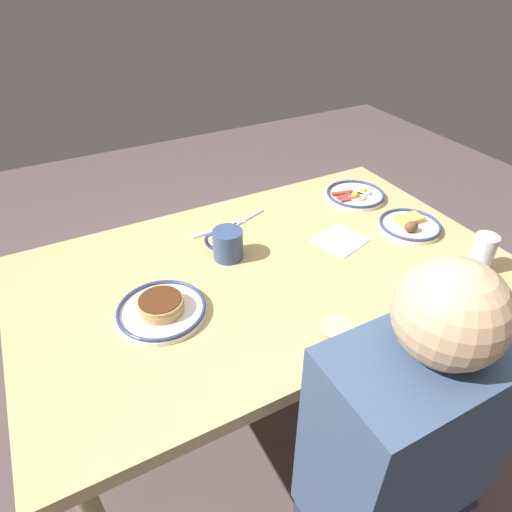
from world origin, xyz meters
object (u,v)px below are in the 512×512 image
coffee_mug (227,244)px  seated_diner (390,481)px  butter_knife (219,229)px  paper_napkin (340,240)px  drinking_glass (481,255)px  plate_center_pancakes (355,195)px  plate_near_main (410,225)px  plate_far_companion (161,309)px  fork_near (245,220)px

coffee_mug → seated_diner: seated_diner is taller
butter_knife → seated_diner: bearing=92.1°
paper_napkin → butter_knife: 0.41m
coffee_mug → drinking_glass: (-0.64, 0.42, 0.01)m
plate_center_pancakes → seated_diner: seated_diner is taller
drinking_glass → butter_knife: (0.59, -0.57, -0.05)m
plate_near_main → plate_center_pancakes: (0.03, -0.27, -0.00)m
plate_near_main → paper_napkin: plate_near_main is taller
coffee_mug → plate_far_companion: bearing=30.2°
plate_near_main → paper_napkin: 0.26m
plate_far_companion → drinking_glass: drinking_glass is taller
drinking_glass → butter_knife: drinking_glass is taller
paper_napkin → plate_center_pancakes: bearing=-137.0°
plate_center_pancakes → coffee_mug: bearing=11.4°
plate_near_main → seated_diner: size_ratio=0.18×
plate_center_pancakes → plate_far_companion: plate_far_companion is taller
plate_center_pancakes → coffee_mug: (0.60, 0.12, 0.04)m
plate_near_main → butter_knife: (0.58, -0.30, -0.01)m
butter_knife → seated_diner: (-0.03, 0.88, -0.21)m
plate_center_pancakes → paper_napkin: plate_center_pancakes is taller
fork_near → butter_knife: 0.11m
plate_center_pancakes → fork_near: (0.45, -0.05, -0.01)m
coffee_mug → paper_napkin: (-0.37, 0.09, -0.05)m
drinking_glass → butter_knife: 0.83m
plate_near_main → butter_knife: plate_near_main is taller
fork_near → seated_diner: (0.07, 0.89, -0.21)m
plate_near_main → coffee_mug: coffee_mug is taller
plate_center_pancakes → fork_near: size_ratio=1.26×
seated_diner → drinking_glass: bearing=-151.5°
drinking_glass → fork_near: size_ratio=0.70×
plate_far_companion → plate_center_pancakes: bearing=-162.3°
paper_napkin → butter_knife: bearing=-37.6°
fork_near → butter_knife: (0.11, 0.01, -0.00)m
drinking_glass → seated_diner: 0.69m
fork_near → seated_diner: size_ratio=0.15×
paper_napkin → seated_diner: size_ratio=0.13×
plate_center_pancakes → seated_diner: bearing=58.1°
plate_center_pancakes → fork_near: 0.45m
drinking_glass → paper_napkin: drinking_glass is taller
plate_center_pancakes → drinking_glass: bearing=94.2°
plate_near_main → paper_napkin: bearing=-11.7°
seated_diner → paper_napkin: bearing=-115.1°
drinking_glass → butter_knife: size_ratio=0.59×
plate_near_main → coffee_mug: 0.64m
plate_near_main → fork_near: bearing=-33.7°
seated_diner → butter_knife: bearing=-87.9°
coffee_mug → seated_diner: bearing=95.9°
paper_napkin → butter_knife: size_ratio=0.72×
plate_center_pancakes → paper_napkin: (0.23, 0.21, -0.01)m
plate_center_pancakes → butter_knife: 0.56m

